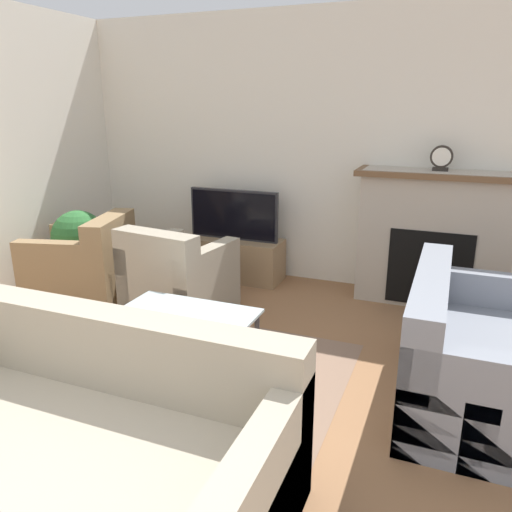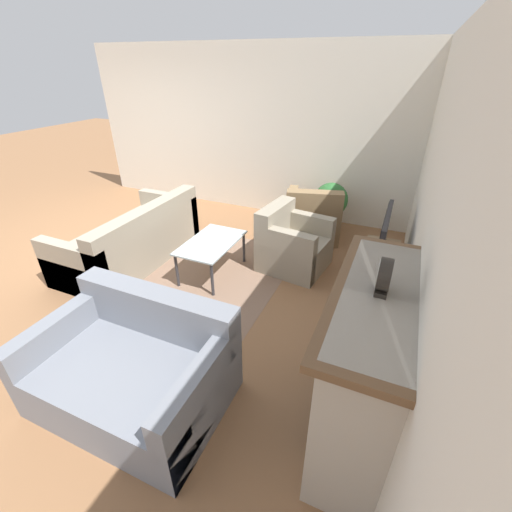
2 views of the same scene
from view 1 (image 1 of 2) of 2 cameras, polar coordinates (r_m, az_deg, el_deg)
name	(u,v)px [view 1 (image 1 of 2)]	position (r m, az deg, el deg)	size (l,w,h in m)	color
wall_back	(309,151)	(5.19, 6.07, 11.84)	(7.94, 0.06, 2.70)	silver
area_rug	(188,374)	(3.62, -7.80, -13.16)	(2.14, 1.77, 0.00)	#896B56
fireplace	(433,236)	(4.87, 19.60, 2.19)	(1.43, 0.48, 1.24)	#B2A899
tv_stand	(234,258)	(5.36, -2.48, -0.27)	(1.03, 0.41, 0.44)	#997A56
tv	(234,215)	(5.23, -2.56, 4.74)	(0.97, 0.06, 0.52)	#232328
couch_sectional	(85,446)	(2.62, -18.95, -19.82)	(1.96, 0.96, 0.82)	#9E937F
couch_loveseat	(483,362)	(3.44, 24.50, -11.00)	(0.99, 1.46, 0.82)	gray
armchair_by_window	(85,269)	(5.02, -18.98, -1.47)	(1.02, 0.99, 0.82)	#8C704C
armchair_accent	(178,283)	(4.44, -8.95, -3.06)	(0.86, 0.89, 0.82)	#9E937F
coffee_table	(185,321)	(3.43, -8.13, -7.35)	(0.94, 0.57, 0.46)	#333338
potted_plant	(79,241)	(5.25, -19.57, 1.65)	(0.52, 0.52, 0.81)	#47474C
mantel_clock	(442,158)	(4.75, 20.44, 10.49)	(0.19, 0.07, 0.22)	#28231E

